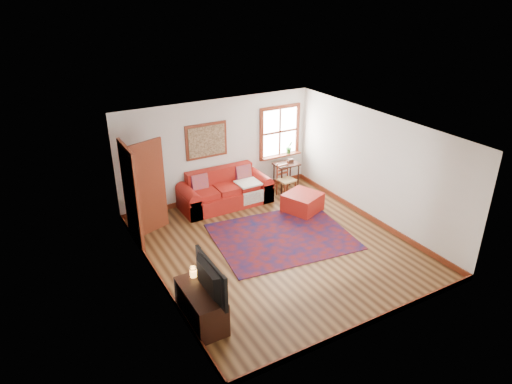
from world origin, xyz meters
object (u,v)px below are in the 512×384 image
red_leather_sofa (225,193)px  media_cabinet (201,306)px  red_ottoman (302,202)px  side_table (286,168)px  ladder_back_chair (285,178)px

red_leather_sofa → media_cabinet: 4.25m
red_ottoman → side_table: side_table is taller
side_table → ladder_back_chair: size_ratio=0.85×
red_ottoman → red_leather_sofa: bearing=117.5°
media_cabinet → red_leather_sofa: bearing=59.0°
media_cabinet → side_table: bearing=42.6°
ladder_back_chair → media_cabinet: 5.03m
side_table → ladder_back_chair: 0.37m
red_leather_sofa → media_cabinet: size_ratio=2.04×
red_leather_sofa → ladder_back_chair: bearing=-10.3°
red_leather_sofa → ladder_back_chair: 1.59m
red_ottoman → media_cabinet: (-3.63, -2.41, 0.08)m
side_table → media_cabinet: bearing=-137.4°
red_ottoman → side_table: 1.32m
red_ottoman → media_cabinet: 4.35m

